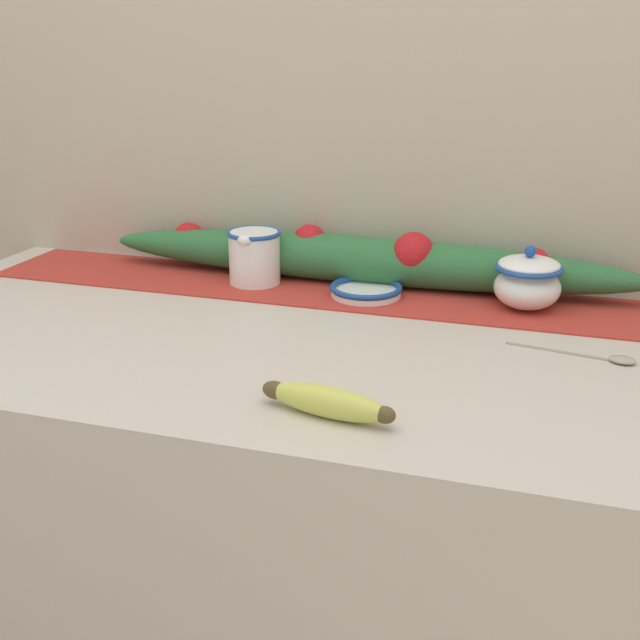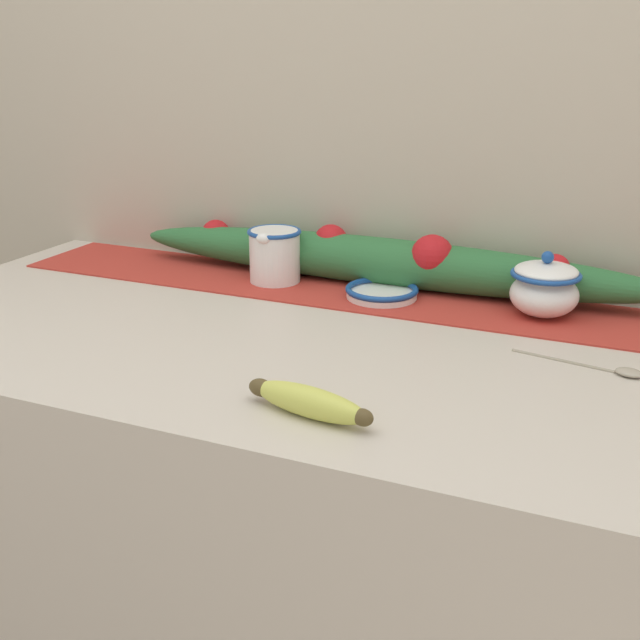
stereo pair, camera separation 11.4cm
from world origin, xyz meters
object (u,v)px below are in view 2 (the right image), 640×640
object	(u,v)px
small_dish	(382,292)
banana	(309,402)
sugar_bowl	(545,288)
cream_pitcher	(275,253)
spoon	(618,371)

from	to	relation	value
small_dish	banana	size ratio (longest dim) A/B	0.71
small_dish	sugar_bowl	bearing A→B (deg)	3.12
banana	small_dish	bearing A→B (deg)	98.65
sugar_bowl	banana	xyz separation A→B (m)	(-0.20, -0.48, -0.03)
cream_pitcher	spoon	xyz separation A→B (m)	(0.62, -0.20, -0.05)
cream_pitcher	banana	world-z (taller)	cream_pitcher
banana	spoon	xyz separation A→B (m)	(0.33, 0.29, -0.01)
sugar_bowl	banana	bearing A→B (deg)	-112.76
cream_pitcher	sugar_bowl	size ratio (longest dim) A/B	1.03
spoon	sugar_bowl	bearing A→B (deg)	134.32
cream_pitcher	small_dish	distance (m)	0.22
sugar_bowl	spoon	bearing A→B (deg)	-55.79
small_dish	spoon	size ratio (longest dim) A/B	0.69
cream_pitcher	sugar_bowl	distance (m)	0.49
banana	spoon	bearing A→B (deg)	40.61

